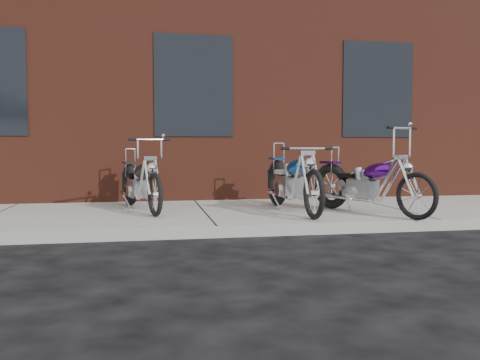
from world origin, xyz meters
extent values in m
plane|color=black|center=(0.00, 0.00, 0.00)|extent=(120.00, 120.00, 0.00)
cube|color=#A2A2A2|center=(0.00, 1.50, 0.07)|extent=(22.00, 3.00, 0.15)
cube|color=#5F291B|center=(0.00, 8.00, 4.00)|extent=(22.00, 10.00, 8.00)
torus|color=black|center=(2.06, 1.28, 0.50)|extent=(0.43, 0.69, 0.71)
torus|color=black|center=(2.73, -0.10, 0.47)|extent=(0.34, 0.60, 0.64)
cube|color=gray|center=(2.33, 0.72, 0.49)|extent=(0.42, 0.47, 0.29)
ellipsoid|color=#520E7A|center=(2.45, 0.47, 0.78)|extent=(0.47, 0.60, 0.30)
cube|color=black|center=(2.22, 0.95, 0.69)|extent=(0.33, 0.35, 0.06)
cylinder|color=silver|center=(2.68, 0.01, 0.73)|extent=(0.16, 0.27, 0.53)
cylinder|color=silver|center=(2.62, 0.12, 1.37)|extent=(0.50, 0.26, 0.03)
cylinder|color=silver|center=(2.09, 1.21, 0.87)|extent=(0.03, 0.03, 0.47)
cylinder|color=silver|center=(2.34, 0.97, 0.37)|extent=(0.43, 0.81, 0.05)
torus|color=black|center=(1.28, 1.81, 0.53)|extent=(0.18, 0.76, 0.75)
torus|color=black|center=(1.35, 0.17, 0.49)|extent=(0.10, 0.68, 0.68)
cube|color=gray|center=(1.31, 1.14, 0.52)|extent=(0.31, 0.43, 0.31)
ellipsoid|color=#1756AA|center=(1.32, 0.85, 0.82)|extent=(0.30, 0.59, 0.32)
cube|color=#B7AE9B|center=(1.29, 1.41, 0.72)|extent=(0.26, 0.30, 0.06)
cylinder|color=silver|center=(1.35, 0.30, 0.76)|extent=(0.06, 0.30, 0.56)
cylinder|color=silver|center=(1.34, 0.43, 1.10)|extent=(0.58, 0.06, 0.03)
cylinder|color=silver|center=(1.28, 1.72, 0.92)|extent=(0.02, 0.02, 0.50)
cylinder|color=silver|center=(1.42, 1.37, 0.38)|extent=(0.09, 0.94, 0.05)
torus|color=black|center=(-1.08, 2.30, 0.49)|extent=(0.31, 0.70, 0.68)
torus|color=black|center=(-0.69, 0.86, 0.46)|extent=(0.22, 0.61, 0.62)
cube|color=gray|center=(-0.92, 1.71, 0.48)|extent=(0.36, 0.44, 0.29)
ellipsoid|color=#242426|center=(-0.85, 1.45, 0.76)|extent=(0.37, 0.57, 0.29)
cube|color=black|center=(-0.99, 1.95, 0.67)|extent=(0.29, 0.32, 0.06)
cylinder|color=silver|center=(-0.72, 0.97, 0.71)|extent=(0.11, 0.28, 0.51)
cylinder|color=silver|center=(-0.75, 1.09, 1.22)|extent=(0.51, 0.16, 0.03)
cylinder|color=silver|center=(-1.06, 2.23, 0.85)|extent=(0.03, 0.03, 0.46)
cylinder|color=silver|center=(-0.87, 1.94, 0.36)|extent=(0.27, 0.84, 0.05)
camera|label=1|loc=(-0.83, -6.10, 1.12)|focal=38.00mm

